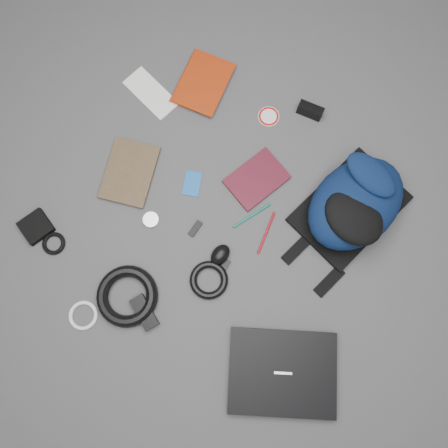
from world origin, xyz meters
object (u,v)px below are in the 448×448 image
Objects in this scene: comic_book at (107,167)px; backpack at (356,203)px; power_brick at (144,312)px; compact_camera at (310,111)px; dvd_case at (257,179)px; pouch at (36,227)px; laptop at (282,372)px; textbook_red at (182,75)px; mouse at (220,255)px.

backpack is at bearing 3.92° from comic_book.
compact_camera is at bearing 109.97° from power_brick.
dvd_case is at bearing -152.74° from backpack.
comic_book is at bearing -140.45° from compact_camera.
compact_camera is 1.05m from pouch.
compact_camera is 0.92m from power_brick.
compact_camera is at bearing 85.45° from laptop.
compact_camera is at bearing 103.43° from dvd_case.
backpack is 1.76× the size of comic_book.
textbook_red is at bearing 141.66° from power_brick.
compact_camera is (-0.31, 0.23, -0.06)m from backpack.
mouse is at bearing 121.00° from laptop.
power_brick is at bearing -2.83° from pouch.
textbook_red reaches higher than comic_book.
mouse is at bearing -23.90° from comic_book.
mouse is 0.82× the size of pouch.
laptop is at bearing -68.78° from backpack.
laptop is at bearing -48.48° from textbook_red.
mouse is at bearing -98.15° from compact_camera.
textbook_red is at bearing 175.26° from dvd_case.
textbook_red is 0.44m from comic_book.
pouch is at bearing 153.40° from laptop.
laptop is at bearing 4.34° from pouch.
dvd_case is at bearing 101.90° from mouse.
backpack is 0.48m from mouse.
textbook_red is 0.76m from pouch.
pouch reaches higher than comic_book.
power_brick is at bearing -105.23° from compact_camera.
power_brick is at bearing -105.46° from mouse.
backpack is 4.28× the size of pouch.
laptop is at bearing -74.12° from compact_camera.
pouch is (-0.54, -0.57, 0.00)m from dvd_case.
dvd_case is 0.32m from compact_camera.
comic_book is at bearing 134.21° from laptop.
power_brick is (0.41, -0.33, 0.01)m from comic_book.
backpack is at bearing -17.23° from textbook_red.
compact_camera is (0.02, 0.32, 0.02)m from dvd_case.
comic_book is 0.53m from power_brick.
compact_camera is at bearing 95.52° from mouse.
backpack reaches higher than laptop.
textbook_red is at bearing 139.31° from mouse.
comic_book is 2.43× the size of pouch.
textbook_red is at bearing 67.74° from comic_book.
comic_book is at bearing -102.85° from textbook_red.
backpack is at bearing 68.65° from laptop.
comic_book is (-0.02, -0.44, -0.00)m from textbook_red.
backpack is 3.52× the size of power_brick.
dvd_case is (-0.33, -0.09, -0.08)m from backpack.
comic_book is 2.00× the size of power_brick.
laptop is 1.50× the size of textbook_red.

